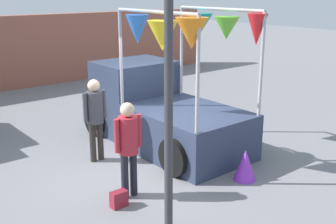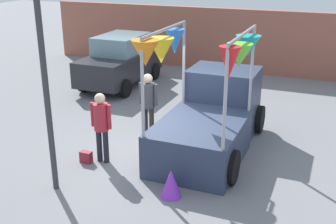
{
  "view_description": "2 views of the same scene",
  "coord_description": "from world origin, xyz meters",
  "px_view_note": "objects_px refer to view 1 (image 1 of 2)",
  "views": [
    {
      "loc": [
        -4.98,
        -6.52,
        3.52
      ],
      "look_at": [
        0.19,
        -0.18,
        1.11
      ],
      "focal_mm": 45.0,
      "sensor_mm": 36.0,
      "label": 1
    },
    {
      "loc": [
        3.58,
        -8.67,
        4.61
      ],
      "look_at": [
        0.01,
        0.03,
        1.12
      ],
      "focal_mm": 45.0,
      "sensor_mm": 36.0,
      "label": 2
    }
  ],
  "objects_px": {
    "handbag": "(119,199)",
    "street_lamp": "(169,51)",
    "person_customer": "(128,141)",
    "vendor_truck": "(159,105)",
    "person_vendor": "(95,112)",
    "folded_kite_bundle_violet": "(245,165)"
  },
  "relations": [
    {
      "from": "person_vendor",
      "to": "folded_kite_bundle_violet",
      "type": "bearing_deg",
      "value": -56.94
    },
    {
      "from": "person_vendor",
      "to": "handbag",
      "type": "height_order",
      "value": "person_vendor"
    },
    {
      "from": "vendor_truck",
      "to": "person_customer",
      "type": "xyz_separation_m",
      "value": [
        -2.11,
        -1.84,
        0.12
      ]
    },
    {
      "from": "handbag",
      "to": "street_lamp",
      "type": "distance_m",
      "value": 2.9
    },
    {
      "from": "handbag",
      "to": "person_vendor",
      "type": "bearing_deg",
      "value": 69.81
    },
    {
      "from": "handbag",
      "to": "folded_kite_bundle_violet",
      "type": "relative_size",
      "value": 0.47
    },
    {
      "from": "vendor_truck",
      "to": "handbag",
      "type": "xyz_separation_m",
      "value": [
        -2.46,
        -2.04,
        -0.77
      ]
    },
    {
      "from": "person_customer",
      "to": "handbag",
      "type": "xyz_separation_m",
      "value": [
        -0.35,
        -0.2,
        -0.89
      ]
    },
    {
      "from": "street_lamp",
      "to": "handbag",
      "type": "bearing_deg",
      "value": 92.35
    },
    {
      "from": "person_customer",
      "to": "folded_kite_bundle_violet",
      "type": "bearing_deg",
      "value": -21.96
    },
    {
      "from": "person_customer",
      "to": "street_lamp",
      "type": "relative_size",
      "value": 0.4
    },
    {
      "from": "street_lamp",
      "to": "folded_kite_bundle_violet",
      "type": "height_order",
      "value": "street_lamp"
    },
    {
      "from": "person_customer",
      "to": "handbag",
      "type": "relative_size",
      "value": 6.09
    },
    {
      "from": "person_customer",
      "to": "folded_kite_bundle_violet",
      "type": "relative_size",
      "value": 2.84
    },
    {
      "from": "person_customer",
      "to": "street_lamp",
      "type": "distance_m",
      "value": 2.27
    },
    {
      "from": "vendor_truck",
      "to": "folded_kite_bundle_violet",
      "type": "relative_size",
      "value": 6.98
    },
    {
      "from": "person_vendor",
      "to": "handbag",
      "type": "distance_m",
      "value": 2.3
    },
    {
      "from": "street_lamp",
      "to": "person_vendor",
      "type": "bearing_deg",
      "value": 78.17
    },
    {
      "from": "person_vendor",
      "to": "street_lamp",
      "type": "bearing_deg",
      "value": -101.83
    },
    {
      "from": "person_customer",
      "to": "person_vendor",
      "type": "distance_m",
      "value": 1.81
    },
    {
      "from": "handbag",
      "to": "person_customer",
      "type": "bearing_deg",
      "value": 29.74
    },
    {
      "from": "handbag",
      "to": "street_lamp",
      "type": "relative_size",
      "value": 0.07
    }
  ]
}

